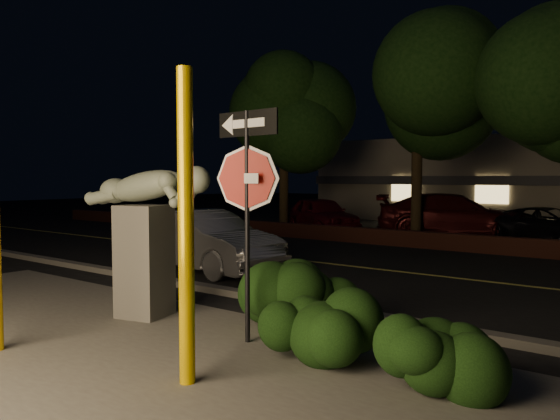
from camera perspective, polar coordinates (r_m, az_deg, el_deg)
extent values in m
plane|color=black|center=(15.30, 17.80, -4.74)|extent=(90.00, 90.00, 0.00)
cube|color=#4C4944|center=(6.41, -19.38, -16.07)|extent=(14.00, 6.00, 0.02)
cube|color=black|center=(12.55, 13.13, -6.42)|extent=(80.00, 8.00, 0.01)
cube|color=#B2AA47|center=(12.55, 13.13, -6.36)|extent=(80.00, 0.12, 0.00)
cube|color=#4C4944|center=(9.04, 2.14, -9.82)|extent=(80.00, 0.25, 0.12)
cube|color=#4E2319|center=(16.49, 19.35, -3.32)|extent=(40.00, 0.35, 0.50)
cube|color=black|center=(21.97, 24.00, -2.42)|extent=(40.00, 12.00, 0.01)
cube|color=#333338|center=(24.70, 25.69, 2.78)|extent=(22.00, 0.20, 0.40)
cube|color=#FFD87F|center=(26.65, 12.96, 2.19)|extent=(1.40, 0.08, 1.20)
cube|color=#FFD87F|center=(25.24, 21.25, 1.99)|extent=(1.40, 0.08, 1.20)
cylinder|color=black|center=(21.68, 0.40, 2.75)|extent=(0.36, 0.36, 3.75)
ellipsoid|color=black|center=(21.91, 0.40, 11.90)|extent=(4.60, 4.60, 4.14)
cylinder|color=black|center=(19.05, 14.09, 3.30)|extent=(0.36, 0.36, 4.25)
ellipsoid|color=black|center=(19.45, 14.27, 15.00)|extent=(5.20, 5.20, 4.68)
cylinder|color=#D8A900|center=(5.60, -9.79, -1.90)|extent=(0.16, 0.16, 3.23)
cylinder|color=black|center=(6.93, -3.44, -1.94)|extent=(0.06, 0.06, 2.97)
cube|color=white|center=(6.90, -3.46, 3.32)|extent=(0.45, 0.06, 0.13)
cube|color=black|center=(6.93, -3.48, 9.02)|extent=(1.01, 0.09, 0.32)
cube|color=white|center=(6.93, -3.48, 9.02)|extent=(0.64, 0.06, 0.13)
cube|color=#4C4944|center=(8.57, -13.97, -5.22)|extent=(0.81, 0.81, 1.71)
sphere|color=gray|center=(7.94, -8.70, 3.14)|extent=(0.40, 0.40, 0.40)
ellipsoid|color=black|center=(7.69, 1.77, -8.40)|extent=(2.35, 1.73, 1.11)
ellipsoid|color=black|center=(6.49, 2.92, -10.98)|extent=(1.68, 1.06, 1.03)
ellipsoid|color=black|center=(5.75, 15.07, -13.53)|extent=(1.52, 1.20, 0.93)
imported|color=#A4A4A9|center=(12.56, -8.03, -3.19)|extent=(4.33, 1.92, 1.38)
imported|color=maroon|center=(21.21, 4.28, -0.47)|extent=(4.34, 3.45, 1.39)
imported|color=#460E11|center=(20.36, 17.72, -0.54)|extent=(5.80, 4.11, 1.56)
imported|color=black|center=(19.76, 26.35, -1.44)|extent=(4.46, 2.72, 1.16)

